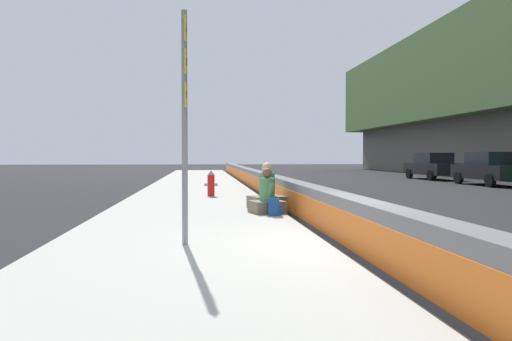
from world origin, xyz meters
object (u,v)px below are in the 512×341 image
at_px(backpack, 274,207).
at_px(parked_car_fourth, 490,169).
at_px(route_sign_post, 185,109).
at_px(fire_hydrant, 211,183).
at_px(parked_car_midline, 433,166).
at_px(seated_person_foreground, 267,199).
at_px(seated_person_middle, 267,194).

height_order(backpack, parked_car_fourth, parked_car_fourth).
relative_size(route_sign_post, backpack, 9.00).
distance_m(fire_hydrant, parked_car_midline, 19.47).
relative_size(route_sign_post, fire_hydrant, 4.09).
xyz_separation_m(seated_person_foreground, parked_car_midline, (18.21, -13.09, 0.39)).
xyz_separation_m(seated_person_foreground, backpack, (-0.56, -0.09, -0.14)).
height_order(fire_hydrant, seated_person_middle, seated_person_middle).
bearing_deg(fire_hydrant, parked_car_fourth, -64.59).
relative_size(seated_person_foreground, parked_car_midline, 0.24).
height_order(route_sign_post, seated_person_middle, route_sign_post).
height_order(fire_hydrant, backpack, fire_hydrant).
bearing_deg(parked_car_fourth, seated_person_middle, 129.99).
distance_m(seated_person_foreground, parked_car_fourth, 17.60).
bearing_deg(route_sign_post, seated_person_foreground, -24.17).
relative_size(route_sign_post, parked_car_fourth, 0.80).
bearing_deg(fire_hydrant, seated_person_middle, -161.05).
relative_size(fire_hydrant, seated_person_foreground, 0.82).
bearing_deg(seated_person_foreground, fire_hydrant, 13.99).
distance_m(backpack, parked_car_midline, 22.83).
distance_m(seated_person_foreground, seated_person_middle, 1.02).
bearing_deg(backpack, seated_person_middle, -1.56).
bearing_deg(seated_person_middle, fire_hydrant, 18.95).
bearing_deg(parked_car_midline, parked_car_fourth, 179.45).
bearing_deg(fire_hydrant, backpack, -166.53).
bearing_deg(route_sign_post, fire_hydrant, -3.55).
relative_size(route_sign_post, seated_person_middle, 3.00).
xyz_separation_m(seated_person_middle, parked_car_fourth, (10.82, -12.90, 0.35)).
distance_m(seated_person_middle, parked_car_fourth, 16.84).
xyz_separation_m(fire_hydrant, seated_person_foreground, (-5.04, -1.26, -0.11)).
distance_m(parked_car_fourth, parked_car_midline, 6.38).
bearing_deg(backpack, route_sign_post, 151.44).
height_order(seated_person_foreground, parked_car_midline, parked_car_midline).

